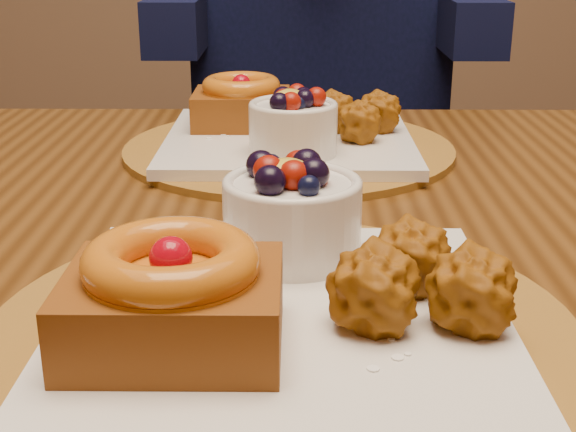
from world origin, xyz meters
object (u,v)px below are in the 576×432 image
object	(u,v)px
place_setting_near	(277,288)
place_setting_far	(286,131)
dining_table	(287,295)
chair_far	(283,193)

from	to	relation	value
place_setting_near	place_setting_far	xyz separation A→B (m)	(0.00, 0.43, -0.00)
dining_table	place_setting_far	xyz separation A→B (m)	(-0.00, 0.21, 0.10)
dining_table	place_setting_far	size ratio (longest dim) A/B	4.21
dining_table	chair_far	bearing A→B (deg)	91.16
place_setting_far	chair_far	bearing A→B (deg)	91.26
dining_table	chair_far	size ratio (longest dim) A/B	1.85
chair_far	dining_table	bearing A→B (deg)	-73.10
place_setting_near	place_setting_far	world-z (taller)	place_setting_near
place_setting_far	dining_table	bearing A→B (deg)	-89.17
dining_table	place_setting_far	world-z (taller)	place_setting_far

